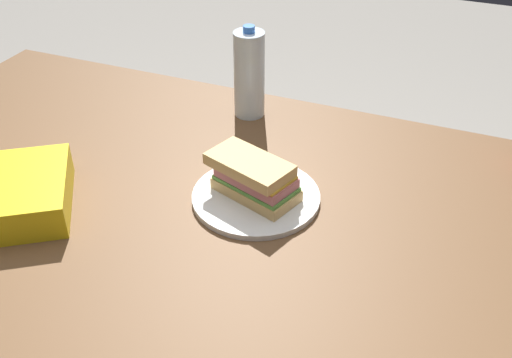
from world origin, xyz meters
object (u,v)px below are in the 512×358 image
(paper_plate, at_px, (256,197))
(water_bottle_tall, at_px, (249,74))
(chip_bag, at_px, (30,192))
(sandwich, at_px, (254,178))
(dining_table, at_px, (206,249))

(paper_plate, distance_m, water_bottle_tall, 0.37)
(paper_plate, bearing_deg, chip_bag, 25.25)
(sandwich, bearing_deg, paper_plate, -172.49)
(water_bottle_tall, bearing_deg, chip_bag, 63.75)
(dining_table, distance_m, chip_bag, 0.37)
(dining_table, relative_size, chip_bag, 7.66)
(paper_plate, xyz_separation_m, water_bottle_tall, (0.15, -0.33, 0.10))
(chip_bag, xyz_separation_m, water_bottle_tall, (-0.25, -0.52, 0.07))
(sandwich, distance_m, chip_bag, 0.44)
(chip_bag, relative_size, water_bottle_tall, 1.00)
(sandwich, xyz_separation_m, chip_bag, (0.40, 0.19, -0.02))
(chip_bag, height_order, water_bottle_tall, water_bottle_tall)
(paper_plate, bearing_deg, water_bottle_tall, -65.28)
(paper_plate, relative_size, chip_bag, 1.14)
(paper_plate, distance_m, chip_bag, 0.45)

